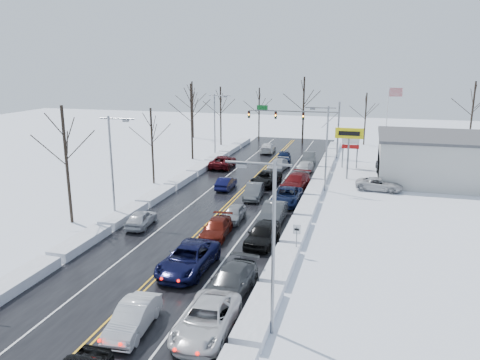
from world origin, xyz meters
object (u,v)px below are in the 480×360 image
(tires_plus_sign, at_px, (349,137))
(oncoming_car_0, at_px, (226,189))
(traffic_signal_mast, at_px, (303,119))
(flagpole, at_px, (388,116))
(dealership_building, at_px, (471,160))

(tires_plus_sign, height_order, oncoming_car_0, tires_plus_sign)
(tires_plus_sign, bearing_deg, oncoming_car_0, -146.81)
(traffic_signal_mast, height_order, tires_plus_sign, traffic_signal_mast)
(traffic_signal_mast, xyz_separation_m, tires_plus_sign, (7.05, -12.00, -0.49))
(tires_plus_sign, relative_size, flagpole, 0.60)
(flagpole, xyz_separation_m, oncoming_car_0, (-17.06, -22.11, -5.93))
(flagpole, bearing_deg, tires_plus_sign, -108.44)
(traffic_signal_mast, relative_size, tires_plus_sign, 2.21)
(traffic_signal_mast, xyz_separation_m, oncoming_car_0, (-5.34, -20.10, -5.48))
(tires_plus_sign, relative_size, dealership_building, 0.29)
(tires_plus_sign, xyz_separation_m, oncoming_car_0, (-12.39, -8.11, -4.99))
(flagpole, bearing_deg, dealership_building, -53.73)
(tires_plus_sign, distance_m, dealership_building, 13.82)
(traffic_signal_mast, relative_size, oncoming_car_0, 3.30)
(traffic_signal_mast, height_order, flagpole, flagpole)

